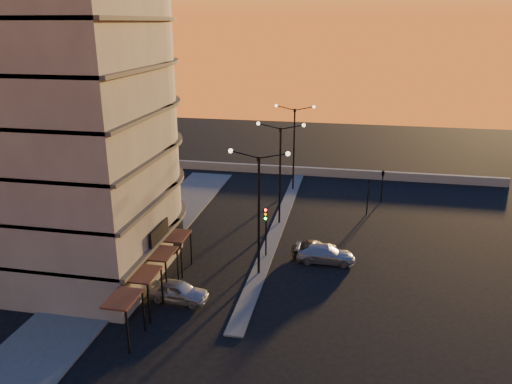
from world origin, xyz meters
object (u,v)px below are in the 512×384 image
Objects in this scene: car_sedan at (315,250)px; car_wagon at (325,254)px; traffic_light_main at (266,224)px; car_hatchback at (178,291)px; streetlamp_mid at (280,166)px.

car_sedan is 1.05m from car_wagon.
traffic_light_main is 9.11m from car_hatchback.
streetlamp_mid is at bearing 90.00° from traffic_light_main.
car_hatchback is at bearing 119.67° from car_sedan.
car_hatchback is 1.11× the size of car_sedan.
traffic_light_main is 5.21m from car_wagon.
car_sedan is at bearing -58.52° from streetlamp_mid.
traffic_light_main is 4.56m from car_sedan.
car_hatchback is 12.10m from car_wagon.
car_sedan is at bearing 51.25° from car_wagon.
traffic_light_main is at bearing -27.09° from car_hatchback.
car_hatchback reaches higher than car_sedan.
traffic_light_main is at bearing -90.00° from streetlamp_mid.
traffic_light_main is 1.14× the size of car_sedan.
car_wagon is (4.71, 0.16, -2.23)m from traffic_light_main.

